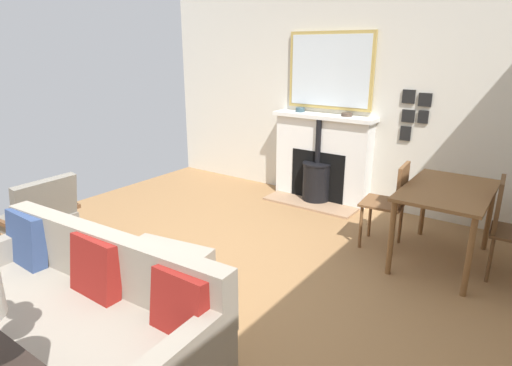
% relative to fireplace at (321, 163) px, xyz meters
% --- Properties ---
extents(ground_plane, '(5.92, 5.28, 0.01)m').
position_rel_fireplace_xyz_m(ground_plane, '(2.74, 0.06, -0.51)').
color(ground_plane, olive).
extents(wall_left, '(0.12, 5.28, 2.87)m').
position_rel_fireplace_xyz_m(wall_left, '(-0.22, 0.06, 0.92)').
color(wall_left, beige).
rests_on(wall_left, ground).
extents(fireplace, '(0.62, 1.37, 1.14)m').
position_rel_fireplace_xyz_m(fireplace, '(0.00, 0.00, 0.00)').
color(fireplace, '#9E7A5B').
rests_on(fireplace, ground).
extents(mirror_over_mantel, '(0.04, 1.15, 0.95)m').
position_rel_fireplace_xyz_m(mirror_over_mantel, '(-0.13, 0.00, 1.17)').
color(mirror_over_mantel, tan).
extents(mantel_bowl_near, '(0.12, 0.12, 0.06)m').
position_rel_fireplace_xyz_m(mantel_bowl_near, '(-0.04, -0.36, 0.67)').
color(mantel_bowl_near, '#334C56').
rests_on(mantel_bowl_near, fireplace).
extents(mantel_bowl_far, '(0.14, 0.14, 0.04)m').
position_rel_fireplace_xyz_m(mantel_bowl_far, '(-0.04, 0.30, 0.66)').
color(mantel_bowl_far, '#47382D').
rests_on(mantel_bowl_far, fireplace).
extents(sofa, '(0.97, 2.02, 0.83)m').
position_rel_fireplace_xyz_m(sofa, '(3.75, 0.22, -0.15)').
color(sofa, '#B2B2B7').
rests_on(sofa, ground).
extents(ottoman, '(0.75, 0.83, 0.36)m').
position_rel_fireplace_xyz_m(ottoman, '(2.88, 0.01, -0.28)').
color(ottoman, '#B2B2B7').
rests_on(ottoman, ground).
extents(armchair_accent, '(0.70, 0.63, 0.81)m').
position_rel_fireplace_xyz_m(armchair_accent, '(3.04, -1.44, -0.06)').
color(armchair_accent, brown).
rests_on(armchair_accent, ground).
extents(dining_table, '(1.15, 0.73, 0.73)m').
position_rel_fireplace_xyz_m(dining_table, '(0.91, 1.75, 0.13)').
color(dining_table, brown).
rests_on(dining_table, ground).
extents(dining_chair_near_fireplace, '(0.43, 0.43, 0.89)m').
position_rel_fireplace_xyz_m(dining_chair_near_fireplace, '(0.90, 1.24, 0.02)').
color(dining_chair_near_fireplace, brown).
rests_on(dining_chair_near_fireplace, ground).
extents(dining_chair_by_back_wall, '(0.43, 0.43, 0.90)m').
position_rel_fireplace_xyz_m(dining_chair_by_back_wall, '(0.91, 2.24, 0.01)').
color(dining_chair_by_back_wall, brown).
rests_on(dining_chair_by_back_wall, ground).
extents(photo_gallery_row, '(0.02, 0.33, 0.59)m').
position_rel_fireplace_xyz_m(photo_gallery_row, '(-0.14, 1.08, 0.74)').
color(photo_gallery_row, black).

